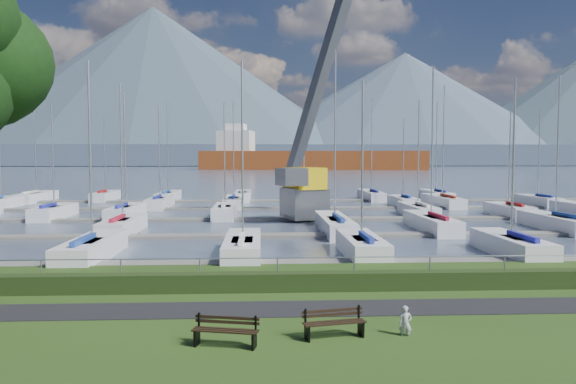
{
  "coord_description": "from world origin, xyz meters",
  "views": [
    {
      "loc": [
        -1.65,
        -21.52,
        5.12
      ],
      "look_at": [
        0.0,
        12.0,
        3.0
      ],
      "focal_mm": 35.0,
      "sensor_mm": 36.0,
      "label": 1
    }
  ],
  "objects": [
    {
      "name": "cargo_ship_mid",
      "position": [
        16.0,
        213.89,
        3.6
      ],
      "size": [
        95.32,
        33.17,
        21.5
      ],
      "rotation": [
        0.0,
        0.0,
        -0.17
      ],
      "color": "brown",
      "rests_on": "water"
    },
    {
      "name": "person",
      "position": [
        2.48,
        -5.95,
        0.51
      ],
      "size": [
        0.42,
        0.32,
        1.01
      ],
      "primitive_type": "imported",
      "rotation": [
        0.0,
        0.0,
        -0.23
      ],
      "color": "#ACACB3",
      "rests_on": "grass"
    },
    {
      "name": "fence",
      "position": [
        0.0,
        0.0,
        1.2
      ],
      "size": [
        80.0,
        0.04,
        0.04
      ],
      "primitive_type": "cylinder",
      "rotation": [
        0.0,
        1.57,
        0.0
      ],
      "color": "gray",
      "rests_on": "grass"
    },
    {
      "name": "path",
      "position": [
        0.0,
        -3.0,
        0.01
      ],
      "size": [
        160.0,
        2.0,
        0.04
      ],
      "primitive_type": "cube",
      "color": "black",
      "rests_on": "grass"
    },
    {
      "name": "crane",
      "position": [
        2.5,
        26.77,
        5.33
      ],
      "size": [
        7.63,
        12.95,
        22.35
      ],
      "rotation": [
        0.0,
        0.0,
        0.36
      ],
      "color": "#525459",
      "rests_on": "water"
    },
    {
      "name": "bench_left",
      "position": [
        -2.6,
        -6.6,
        0.42
      ],
      "size": [
        1.85,
        0.81,
        0.85
      ],
      "rotation": [
        0.0,
        0.0,
        -0.23
      ],
      "color": "black",
      "rests_on": "grass"
    },
    {
      "name": "sailboat_fleet",
      "position": [
        -2.49,
        28.65,
        5.45
      ],
      "size": [
        73.48,
        49.32,
        13.47
      ],
      "color": "#A32715",
      "rests_on": "water"
    },
    {
      "name": "mountains",
      "position": [
        7.35,
        404.62,
        46.68
      ],
      "size": [
        1190.0,
        360.0,
        115.0
      ],
      "color": "#485A69",
      "rests_on": "water"
    },
    {
      "name": "foothill",
      "position": [
        0.0,
        330.0,
        6.0
      ],
      "size": [
        900.0,
        80.0,
        12.0
      ],
      "primitive_type": "cube",
      "color": "#49576B",
      "rests_on": "water"
    },
    {
      "name": "bench_right",
      "position": [
        0.41,
        -6.02,
        0.42
      ],
      "size": [
        1.85,
        0.77,
        0.85
      ],
      "rotation": [
        0.0,
        0.0,
        0.2
      ],
      "color": "black",
      "rests_on": "grass"
    },
    {
      "name": "docks",
      "position": [
        0.0,
        26.0,
        -0.22
      ],
      "size": [
        90.0,
        41.6,
        0.25
      ],
      "color": "slate",
      "rests_on": "water"
    },
    {
      "name": "hedge",
      "position": [
        0.0,
        -0.4,
        0.35
      ],
      "size": [
        80.0,
        0.7,
        0.7
      ],
      "primitive_type": "cube",
      "color": "#203112",
      "rests_on": "grass"
    },
    {
      "name": "water",
      "position": [
        0.0,
        260.0,
        -0.4
      ],
      "size": [
        800.0,
        540.0,
        0.2
      ],
      "primitive_type": "cube",
      "color": "#485469"
    }
  ]
}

